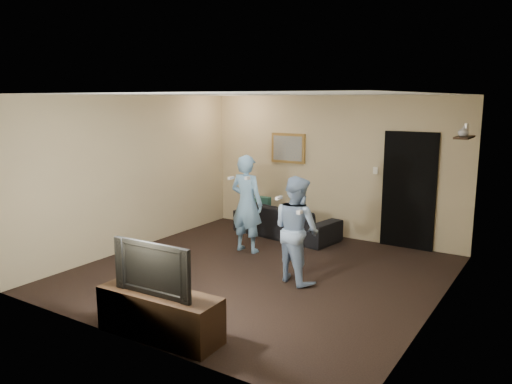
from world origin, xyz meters
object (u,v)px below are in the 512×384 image
Objects in this scene: tv_console at (160,314)px; wii_player_right at (296,229)px; sofa at (286,221)px; wii_player_left at (247,204)px; television at (158,267)px.

tv_console is 0.95× the size of wii_player_right.
wii_player_left is (-0.09, -1.18, 0.53)m from sofa.
television is at bearing 109.74° from sofa.
sofa is 1.30m from wii_player_left.
wii_player_right is at bearing 76.68° from television.
sofa is 2.39m from wii_player_right.
sofa is 1.41× the size of tv_console.
tv_console is 0.87× the size of wii_player_left.
wii_player_left is at bearing 104.28° from tv_console.
sofa is 1.34× the size of wii_player_right.
tv_console is at bearing -101.00° from wii_player_right.
television is at bearing 177.68° from tv_console.
wii_player_left is (-0.92, 3.07, 0.03)m from television.
sofa is 2.02× the size of television.
wii_player_right reaches higher than sofa.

